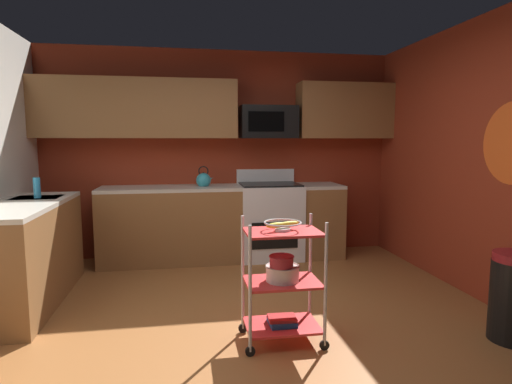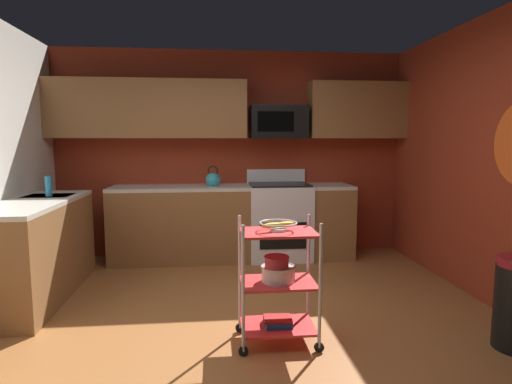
{
  "view_description": "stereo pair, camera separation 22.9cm",
  "coord_description": "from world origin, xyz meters",
  "px_view_note": "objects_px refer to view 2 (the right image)",
  "views": [
    {
      "loc": [
        -0.47,
        -3.06,
        1.47
      ],
      "look_at": [
        0.11,
        0.35,
        1.05
      ],
      "focal_mm": 29.81,
      "sensor_mm": 36.0,
      "label": 1
    },
    {
      "loc": [
        -0.24,
        -3.1,
        1.47
      ],
      "look_at": [
        0.11,
        0.35,
        1.05
      ],
      "focal_mm": 29.81,
      "sensor_mm": 36.0,
      "label": 2
    }
  ],
  "objects_px": {
    "fruit_bowl": "(278,225)",
    "kettle": "(213,180)",
    "mixing_bowl_small": "(277,261)",
    "dish_soap_bottle": "(48,186)",
    "book_stack": "(278,321)",
    "mixing_bowl_large": "(278,273)",
    "rolling_cart": "(278,282)",
    "microwave": "(278,122)",
    "oven_range": "(279,220)"
  },
  "relations": [
    {
      "from": "fruit_bowl",
      "to": "kettle",
      "type": "distance_m",
      "value": 2.31
    },
    {
      "from": "fruit_bowl",
      "to": "mixing_bowl_small",
      "type": "xyz_separation_m",
      "value": [
        -0.02,
        -0.03,
        -0.26
      ]
    },
    {
      "from": "dish_soap_bottle",
      "to": "book_stack",
      "type": "bearing_deg",
      "value": -34.61
    },
    {
      "from": "mixing_bowl_large",
      "to": "rolling_cart",
      "type": "bearing_deg",
      "value": -180.0
    },
    {
      "from": "mixing_bowl_large",
      "to": "fruit_bowl",
      "type": "bearing_deg",
      "value": 180.0
    },
    {
      "from": "microwave",
      "to": "rolling_cart",
      "type": "distance_m",
      "value": 2.7
    },
    {
      "from": "microwave",
      "to": "rolling_cart",
      "type": "xyz_separation_m",
      "value": [
        -0.36,
        -2.37,
        -1.25
      ]
    },
    {
      "from": "oven_range",
      "to": "fruit_bowl",
      "type": "relative_size",
      "value": 4.04
    },
    {
      "from": "oven_range",
      "to": "rolling_cart",
      "type": "height_order",
      "value": "oven_range"
    },
    {
      "from": "mixing_bowl_large",
      "to": "kettle",
      "type": "bearing_deg",
      "value": 101.47
    },
    {
      "from": "oven_range",
      "to": "fruit_bowl",
      "type": "distance_m",
      "value": 2.32
    },
    {
      "from": "fruit_bowl",
      "to": "mixing_bowl_large",
      "type": "xyz_separation_m",
      "value": [
        0.0,
        0.0,
        -0.36
      ]
    },
    {
      "from": "microwave",
      "to": "book_stack",
      "type": "distance_m",
      "value": 2.85
    },
    {
      "from": "kettle",
      "to": "mixing_bowl_large",
      "type": "bearing_deg",
      "value": -78.53
    },
    {
      "from": "microwave",
      "to": "dish_soap_bottle",
      "type": "relative_size",
      "value": 3.5
    },
    {
      "from": "oven_range",
      "to": "microwave",
      "type": "relative_size",
      "value": 1.57
    },
    {
      "from": "mixing_bowl_small",
      "to": "kettle",
      "type": "bearing_deg",
      "value": 100.91
    },
    {
      "from": "mixing_bowl_large",
      "to": "book_stack",
      "type": "height_order",
      "value": "mixing_bowl_large"
    },
    {
      "from": "book_stack",
      "to": "kettle",
      "type": "height_order",
      "value": "kettle"
    },
    {
      "from": "oven_range",
      "to": "rolling_cart",
      "type": "bearing_deg",
      "value": -99.09
    },
    {
      "from": "rolling_cart",
      "to": "dish_soap_bottle",
      "type": "relative_size",
      "value": 4.57
    },
    {
      "from": "rolling_cart",
      "to": "mixing_bowl_small",
      "type": "xyz_separation_m",
      "value": [
        -0.02,
        -0.03,
        0.17
      ]
    },
    {
      "from": "mixing_bowl_large",
      "to": "microwave",
      "type": "bearing_deg",
      "value": 81.36
    },
    {
      "from": "fruit_bowl",
      "to": "kettle",
      "type": "xyz_separation_m",
      "value": [
        -0.46,
        2.26,
        0.12
      ]
    },
    {
      "from": "oven_range",
      "to": "rolling_cart",
      "type": "distance_m",
      "value": 2.29
    },
    {
      "from": "book_stack",
      "to": "microwave",
      "type": "bearing_deg",
      "value": 81.32
    },
    {
      "from": "mixing_bowl_large",
      "to": "book_stack",
      "type": "distance_m",
      "value": 0.36
    },
    {
      "from": "dish_soap_bottle",
      "to": "rolling_cart",
      "type": "bearing_deg",
      "value": -34.61
    },
    {
      "from": "book_stack",
      "to": "kettle",
      "type": "xyz_separation_m",
      "value": [
        -0.46,
        2.26,
        0.84
      ]
    },
    {
      "from": "microwave",
      "to": "fruit_bowl",
      "type": "bearing_deg",
      "value": -98.68
    },
    {
      "from": "microwave",
      "to": "dish_soap_bottle",
      "type": "height_order",
      "value": "microwave"
    },
    {
      "from": "microwave",
      "to": "fruit_bowl",
      "type": "xyz_separation_m",
      "value": [
        -0.36,
        -2.37,
        -0.82
      ]
    },
    {
      "from": "oven_range",
      "to": "book_stack",
      "type": "height_order",
      "value": "oven_range"
    },
    {
      "from": "fruit_bowl",
      "to": "microwave",
      "type": "bearing_deg",
      "value": 81.32
    },
    {
      "from": "rolling_cart",
      "to": "kettle",
      "type": "distance_m",
      "value": 2.37
    },
    {
      "from": "oven_range",
      "to": "book_stack",
      "type": "relative_size",
      "value": 5.22
    },
    {
      "from": "fruit_bowl",
      "to": "mixing_bowl_small",
      "type": "bearing_deg",
      "value": -114.4
    },
    {
      "from": "book_stack",
      "to": "dish_soap_bottle",
      "type": "relative_size",
      "value": 1.05
    },
    {
      "from": "kettle",
      "to": "dish_soap_bottle",
      "type": "relative_size",
      "value": 1.32
    },
    {
      "from": "fruit_bowl",
      "to": "dish_soap_bottle",
      "type": "bearing_deg",
      "value": 145.39
    },
    {
      "from": "microwave",
      "to": "book_stack",
      "type": "xyz_separation_m",
      "value": [
        -0.36,
        -2.37,
        -1.54
      ]
    },
    {
      "from": "rolling_cart",
      "to": "kettle",
      "type": "height_order",
      "value": "kettle"
    },
    {
      "from": "fruit_bowl",
      "to": "mixing_bowl_large",
      "type": "bearing_deg",
      "value": 0.0
    },
    {
      "from": "oven_range",
      "to": "microwave",
      "type": "bearing_deg",
      "value": 90.26
    },
    {
      "from": "mixing_bowl_large",
      "to": "dish_soap_bottle",
      "type": "bearing_deg",
      "value": 145.42
    },
    {
      "from": "rolling_cart",
      "to": "book_stack",
      "type": "distance_m",
      "value": 0.3
    },
    {
      "from": "fruit_bowl",
      "to": "mixing_bowl_small",
      "type": "relative_size",
      "value": 1.49
    },
    {
      "from": "oven_range",
      "to": "microwave",
      "type": "xyz_separation_m",
      "value": [
        -0.0,
        0.1,
        1.22
      ]
    },
    {
      "from": "dish_soap_bottle",
      "to": "oven_range",
      "type": "bearing_deg",
      "value": 18.58
    },
    {
      "from": "fruit_bowl",
      "to": "mixing_bowl_large",
      "type": "height_order",
      "value": "fruit_bowl"
    }
  ]
}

